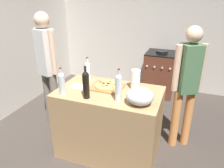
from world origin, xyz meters
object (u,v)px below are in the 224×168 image
(pizza, at_px, (107,85))
(wine_bottle_amber, at_px, (86,84))
(wine_bottle_clear, at_px, (88,70))
(mixing_bowl, at_px, (140,96))
(wine_bottle_dark, at_px, (62,83))
(person_in_stripes, at_px, (47,64))
(wine_bottle_green, at_px, (118,87))
(person_in_red, at_px, (187,82))
(paper_towel_roll, at_px, (135,80))
(stove, at_px, (160,74))

(pizza, bearing_deg, wine_bottle_amber, -108.47)
(pizza, height_order, wine_bottle_clear, wine_bottle_clear)
(mixing_bowl, xyz_separation_m, wine_bottle_clear, (-0.80, 0.40, 0.05))
(wine_bottle_dark, relative_size, person_in_stripes, 0.19)
(wine_bottle_green, distance_m, person_in_red, 0.97)
(wine_bottle_clear, height_order, wine_bottle_dark, wine_bottle_dark)
(wine_bottle_green, bearing_deg, paper_towel_roll, 76.24)
(wine_bottle_clear, bearing_deg, wine_bottle_green, -36.40)
(wine_bottle_amber, bearing_deg, pizza, 71.53)
(wine_bottle_clear, distance_m, stove, 2.01)
(wine_bottle_green, height_order, wine_bottle_dark, wine_bottle_green)
(wine_bottle_amber, xyz_separation_m, person_in_stripes, (-0.90, 0.55, -0.05))
(wine_bottle_amber, distance_m, person_in_stripes, 1.05)
(wine_bottle_dark, bearing_deg, paper_towel_roll, 31.07)
(paper_towel_roll, relative_size, wine_bottle_green, 0.66)
(mixing_bowl, distance_m, paper_towel_roll, 0.38)
(wine_bottle_green, bearing_deg, person_in_red, 44.94)
(mixing_bowl, xyz_separation_m, person_in_red, (0.45, 0.66, -0.04))
(mixing_bowl, xyz_separation_m, wine_bottle_amber, (-0.59, -0.07, 0.08))
(pizza, distance_m, wine_bottle_dark, 0.55)
(paper_towel_roll, bearing_deg, wine_bottle_green, -103.76)
(mixing_bowl, height_order, wine_bottle_amber, wine_bottle_amber)
(paper_towel_roll, height_order, stove, paper_towel_roll)
(wine_bottle_green, height_order, person_in_red, person_in_red)
(wine_bottle_green, xyz_separation_m, person_in_stripes, (-1.26, 0.49, -0.05))
(wine_bottle_clear, relative_size, wine_bottle_dark, 0.97)
(stove, height_order, person_in_stripes, person_in_stripes)
(wine_bottle_green, distance_m, wine_bottle_dark, 0.65)
(mixing_bowl, distance_m, wine_bottle_clear, 0.90)
(paper_towel_roll, height_order, wine_bottle_amber, wine_bottle_amber)
(mixing_bowl, distance_m, wine_bottle_green, 0.25)
(wine_bottle_green, xyz_separation_m, person_in_red, (0.68, 0.68, -0.11))
(mixing_bowl, xyz_separation_m, stove, (-0.08, 2.19, -0.54))
(wine_bottle_dark, distance_m, stove, 2.49)
(wine_bottle_green, xyz_separation_m, wine_bottle_clear, (-0.57, 0.42, -0.03))
(wine_bottle_amber, distance_m, person_in_red, 1.27)
(wine_bottle_green, bearing_deg, pizza, 131.61)
(wine_bottle_amber, height_order, stove, wine_bottle_amber)
(person_in_red, bearing_deg, pizza, -156.42)
(wine_bottle_green, relative_size, stove, 0.40)
(mixing_bowl, bearing_deg, wine_bottle_clear, 153.30)
(wine_bottle_green, relative_size, wine_bottle_dark, 1.13)
(wine_bottle_dark, bearing_deg, mixing_bowl, 5.90)
(person_in_stripes, bearing_deg, mixing_bowl, -17.62)
(wine_bottle_clear, bearing_deg, wine_bottle_dark, -99.23)
(pizza, height_order, person_in_stripes, person_in_stripes)
(wine_bottle_green, bearing_deg, wine_bottle_clear, 143.60)
(wine_bottle_clear, bearing_deg, person_in_red, 11.69)
(mixing_bowl, xyz_separation_m, person_in_stripes, (-1.49, 0.47, 0.03))
(paper_towel_roll, bearing_deg, person_in_stripes, 174.99)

